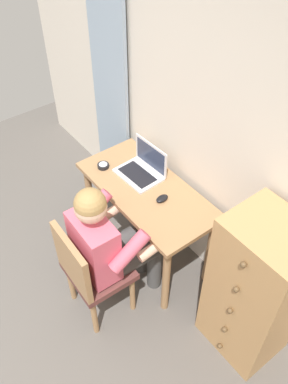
# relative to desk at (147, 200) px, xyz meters

# --- Properties ---
(wall_back) EXTENTS (4.80, 0.05, 2.50)m
(wall_back) POSITION_rel_desk_xyz_m (0.27, 0.34, 0.64)
(wall_back) COLOR beige
(wall_back) RESTS_ON ground_plane
(curtain_panel) EXTENTS (0.48, 0.03, 2.26)m
(curtain_panel) POSITION_rel_desk_xyz_m (-0.85, 0.27, 0.52)
(curtain_panel) COLOR #8EA3B7
(curtain_panel) RESTS_ON ground_plane
(desk) EXTENTS (1.13, 0.54, 0.74)m
(desk) POSITION_rel_desk_xyz_m (0.00, 0.00, 0.00)
(desk) COLOR #9E754C
(desk) RESTS_ON ground_plane
(dresser) EXTENTS (0.50, 0.45, 1.17)m
(dresser) POSITION_rel_desk_xyz_m (1.02, 0.07, -0.03)
(dresser) COLOR tan
(dresser) RESTS_ON ground_plane
(chair) EXTENTS (0.43, 0.41, 0.87)m
(chair) POSITION_rel_desk_xyz_m (0.19, -0.64, -0.13)
(chair) COLOR brown
(chair) RESTS_ON ground_plane
(person_seated) EXTENTS (0.54, 0.59, 1.19)m
(person_seated) POSITION_rel_desk_xyz_m (0.20, -0.45, 0.05)
(person_seated) COLOR #4C4C4C
(person_seated) RESTS_ON ground_plane
(laptop) EXTENTS (0.35, 0.27, 0.24)m
(laptop) POSITION_rel_desk_xyz_m (-0.15, 0.08, 0.18)
(laptop) COLOR silver
(laptop) RESTS_ON desk
(computer_mouse) EXTENTS (0.07, 0.10, 0.03)m
(computer_mouse) POSITION_rel_desk_xyz_m (0.16, 0.01, 0.14)
(computer_mouse) COLOR black
(computer_mouse) RESTS_ON desk
(desk_clock) EXTENTS (0.09, 0.09, 0.03)m
(desk_clock) POSITION_rel_desk_xyz_m (-0.39, -0.12, 0.14)
(desk_clock) COLOR black
(desk_clock) RESTS_ON desk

